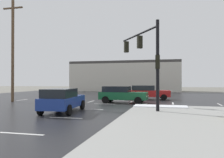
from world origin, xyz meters
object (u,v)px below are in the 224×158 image
at_px(sedan_blue, 62,100).
at_px(utility_pole_mid, 13,49).
at_px(sedan_green, 122,94).
at_px(traffic_signal_mast, 146,53).
at_px(sedan_red, 148,92).

xyz_separation_m(sedan_blue, utility_pole_mid, (-8.36, 5.84, 4.49)).
bearing_deg(sedan_green, traffic_signal_mast, -58.62).
relative_size(sedan_red, utility_pole_mid, 0.46).
xyz_separation_m(traffic_signal_mast, sedan_blue, (-5.27, -2.59, -3.30)).
bearing_deg(utility_pole_mid, sedan_blue, -34.97).
bearing_deg(sedan_red, utility_pole_mid, -160.82).
height_order(sedan_red, sedan_green, same).
bearing_deg(traffic_signal_mast, utility_pole_mid, 43.59).
relative_size(traffic_signal_mast, sedan_blue, 1.27).
height_order(traffic_signal_mast, sedan_red, traffic_signal_mast).
distance_m(sedan_blue, utility_pole_mid, 11.14).
relative_size(sedan_blue, sedan_green, 1.02).
height_order(traffic_signal_mast, sedan_green, traffic_signal_mast).
distance_m(sedan_blue, sedan_red, 12.74).
bearing_deg(traffic_signal_mast, sedan_green, -3.06).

